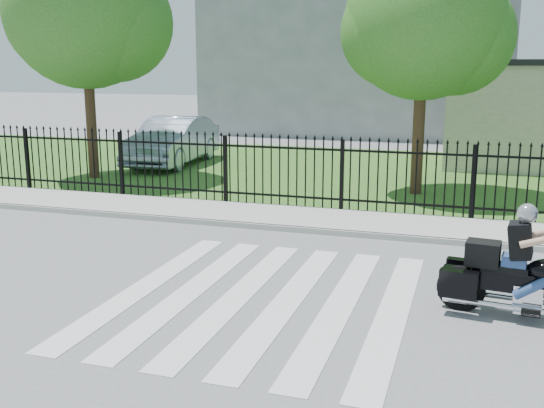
% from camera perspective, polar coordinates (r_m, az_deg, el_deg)
% --- Properties ---
extents(ground, '(120.00, 120.00, 0.00)m').
position_cam_1_polar(ground, '(9.96, -0.83, -8.46)').
color(ground, slate).
rests_on(ground, ground).
extents(crosswalk, '(5.00, 5.50, 0.01)m').
position_cam_1_polar(crosswalk, '(9.96, -0.83, -8.43)').
color(crosswalk, silver).
rests_on(crosswalk, ground).
extents(sidewalk, '(40.00, 2.00, 0.12)m').
position_cam_1_polar(sidewalk, '(14.56, 5.41, -1.50)').
color(sidewalk, '#ADAAA3').
rests_on(sidewalk, ground).
extents(curb, '(40.00, 0.12, 0.12)m').
position_cam_1_polar(curb, '(13.61, 4.51, -2.46)').
color(curb, '#ADAAA3').
rests_on(curb, ground).
extents(grass_strip, '(40.00, 12.00, 0.02)m').
position_cam_1_polar(grass_strip, '(21.33, 9.44, 2.71)').
color(grass_strip, '#2C5E20').
rests_on(grass_strip, ground).
extents(iron_fence, '(26.00, 0.04, 1.80)m').
position_cam_1_polar(iron_fence, '(15.34, 6.28, 2.42)').
color(iron_fence, black).
rests_on(iron_fence, ground).
extents(tree_left, '(4.80, 4.80, 7.58)m').
position_cam_1_polar(tree_left, '(20.83, -16.47, 16.41)').
color(tree_left, '#382316').
rests_on(tree_left, ground).
extents(tree_mid, '(4.20, 4.20, 6.78)m').
position_cam_1_polar(tree_mid, '(17.91, 13.46, 15.68)').
color(tree_mid, '#382316').
rests_on(tree_mid, ground).
extents(building_tall, '(15.00, 10.00, 12.00)m').
position_cam_1_polar(building_tall, '(35.41, 8.26, 16.28)').
color(building_tall, '#95989D').
rests_on(building_tall, ground).
extents(motorcycle_rider, '(2.58, 1.01, 1.71)m').
position_cam_1_polar(motorcycle_rider, '(9.66, 21.83, -5.65)').
color(motorcycle_rider, black).
rests_on(motorcycle_rider, ground).
extents(parked_car, '(2.09, 5.22, 1.69)m').
position_cam_1_polar(parked_car, '(23.10, -8.89, 5.61)').
color(parked_car, '#8C9AB1').
rests_on(parked_car, grass_strip).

